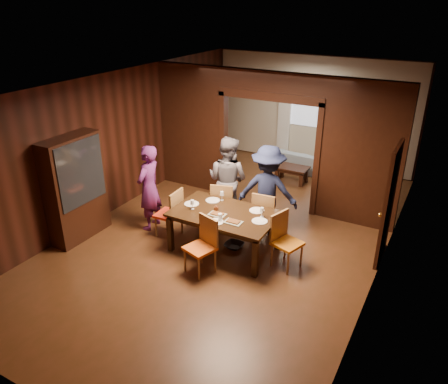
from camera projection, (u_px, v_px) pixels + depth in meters
The scene contains 32 objects.
floor at pixel (233, 233), 8.60m from camera, with size 9.00×9.00×0.00m, color #492D14.
ceiling at pixel (235, 84), 7.39m from camera, with size 5.50×9.00×0.02m, color silver.
room_walls at pixel (274, 135), 9.47m from camera, with size 5.52×9.01×2.90m.
person_purple at pixel (149, 188), 8.47m from camera, with size 0.63×0.41×1.72m, color #602265.
person_grey at pixel (228, 180), 8.73m from camera, with size 0.87×0.68×1.80m, color slate.
person_navy at pixel (268, 191), 8.29m from camera, with size 1.15×0.66×1.78m, color #19203F.
sofa at pixel (304, 161), 11.52m from camera, with size 1.79×0.70×0.52m, color #889FB3.
serving_bowl at pixel (234, 209), 7.76m from camera, with size 0.35×0.35×0.09m, color black.
dining_table at pixel (225, 231), 7.89m from camera, with size 1.86×1.15×0.76m, color black.
coffee_table at pixel (291, 174), 10.85m from camera, with size 0.80×0.50×0.40m, color black.
chair_left at pixel (168, 213), 8.33m from camera, with size 0.44×0.44×0.97m, color red, non-canonical shape.
chair_right at pixel (287, 242), 7.36m from camera, with size 0.44×0.44×0.97m, color orange, non-canonical shape.
chair_far_l at pixel (223, 204), 8.68m from camera, with size 0.44×0.44×0.97m, color #E15415, non-canonical shape.
chair_far_r at pixel (266, 214), 8.27m from camera, with size 0.44×0.44×0.97m, color #E95115, non-canonical shape.
chair_near at pixel (200, 247), 7.21m from camera, with size 0.44×0.44×0.97m, color orange, non-canonical shape.
hutch at pixel (76, 188), 8.10m from camera, with size 0.40×1.20×2.00m, color black.
door_right at pixel (389, 205), 7.37m from camera, with size 0.06×0.90×2.10m, color black.
window_far at pixel (313, 102), 11.43m from camera, with size 1.20×0.03×1.30m, color silver.
curtain_left at pixel (284, 116), 11.91m from camera, with size 0.35×0.06×2.40m, color white.
curtain_right at pixel (339, 123), 11.25m from camera, with size 0.35×0.06×2.40m, color white.
plate_left at pixel (192, 204), 8.04m from camera, with size 0.27×0.27×0.01m, color silver.
plate_far_l at pixel (213, 200), 8.18m from camera, with size 0.27×0.27×0.01m, color silver.
plate_far_r at pixel (257, 211), 7.79m from camera, with size 0.27×0.27×0.01m, color white.
plate_right at pixel (260, 221), 7.43m from camera, with size 0.27×0.27×0.01m, color silver.
plate_near at pixel (216, 222), 7.41m from camera, with size 0.27×0.27×0.01m, color silver.
platter_a at pixel (217, 214), 7.64m from camera, with size 0.30×0.20×0.04m, color gray.
platter_b at pixel (233, 222), 7.39m from camera, with size 0.30×0.20×0.04m, color gray.
wineglass_left at pixel (192, 205), 7.82m from camera, with size 0.08×0.08×0.18m, color white, non-canonical shape.
wineglass_far at pixel (222, 196), 8.16m from camera, with size 0.08×0.08×0.18m, color white, non-canonical shape.
wineglass_right at pixel (262, 212), 7.55m from camera, with size 0.08×0.08×0.18m, color silver, non-canonical shape.
tumbler at pixel (220, 217), 7.42m from camera, with size 0.07×0.07×0.14m, color silver.
condiment_jar at pixel (216, 209), 7.75m from camera, with size 0.08×0.08×0.11m, color #4A2311, non-canonical shape.
Camera 1 is at (3.46, -6.64, 4.31)m, focal length 35.00 mm.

